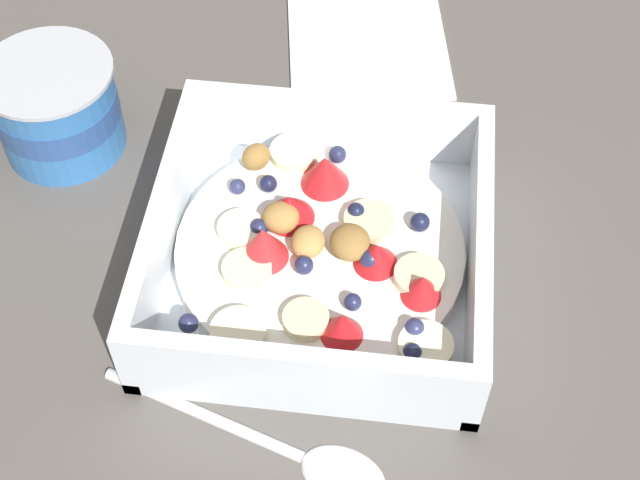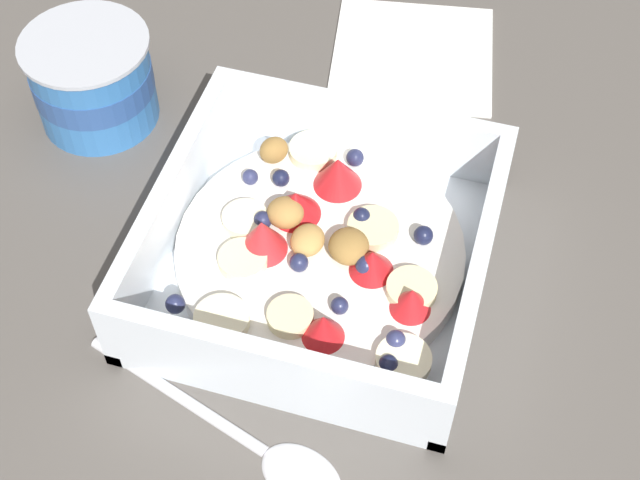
{
  "view_description": "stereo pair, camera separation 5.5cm",
  "coord_description": "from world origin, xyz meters",
  "px_view_note": "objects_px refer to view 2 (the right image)",
  "views": [
    {
      "loc": [
        -0.35,
        -0.06,
        0.47
      ],
      "look_at": [
        -0.01,
        -0.02,
        0.03
      ],
      "focal_mm": 51.63,
      "sensor_mm": 36.0,
      "label": 1
    },
    {
      "loc": [
        -0.33,
        -0.11,
        0.47
      ],
      "look_at": [
        -0.01,
        -0.02,
        0.03
      ],
      "focal_mm": 51.63,
      "sensor_mm": 36.0,
      "label": 2
    }
  ],
  "objects_px": {
    "spoon": "(261,447)",
    "folded_napkin": "(413,54)",
    "fruit_bowl": "(320,251)",
    "yogurt_cup": "(93,79)"
  },
  "relations": [
    {
      "from": "fruit_bowl",
      "to": "folded_napkin",
      "type": "bearing_deg",
      "value": -3.12
    },
    {
      "from": "spoon",
      "to": "folded_napkin",
      "type": "bearing_deg",
      "value": -1.33
    },
    {
      "from": "spoon",
      "to": "fruit_bowl",
      "type": "bearing_deg",
      "value": 1.67
    },
    {
      "from": "fruit_bowl",
      "to": "yogurt_cup",
      "type": "relative_size",
      "value": 2.28
    },
    {
      "from": "fruit_bowl",
      "to": "spoon",
      "type": "distance_m",
      "value": 0.13
    },
    {
      "from": "fruit_bowl",
      "to": "yogurt_cup",
      "type": "distance_m",
      "value": 0.21
    },
    {
      "from": "yogurt_cup",
      "to": "fruit_bowl",
      "type": "bearing_deg",
      "value": -114.72
    },
    {
      "from": "spoon",
      "to": "folded_napkin",
      "type": "height_order",
      "value": "spoon"
    },
    {
      "from": "fruit_bowl",
      "to": "spoon",
      "type": "bearing_deg",
      "value": -178.33
    },
    {
      "from": "folded_napkin",
      "to": "fruit_bowl",
      "type": "bearing_deg",
      "value": 176.88
    }
  ]
}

